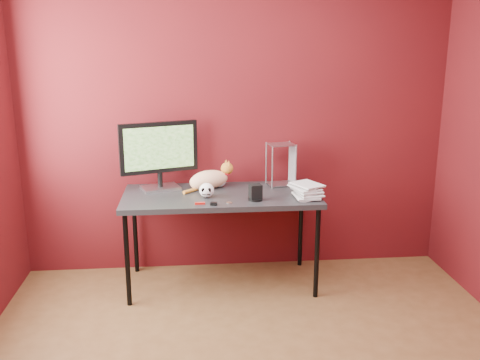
{
  "coord_description": "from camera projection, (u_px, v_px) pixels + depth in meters",
  "views": [
    {
      "loc": [
        -0.37,
        -2.58,
        1.9
      ],
      "look_at": [
        -0.02,
        1.15,
        0.92
      ],
      "focal_mm": 40.0,
      "sensor_mm": 36.0,
      "label": 1
    }
  ],
  "objects": [
    {
      "name": "room",
      "position": [
        266.0,
        135.0,
        2.64
      ],
      "size": [
        3.52,
        3.52,
        2.61
      ],
      "color": "brown",
      "rests_on": "ground"
    },
    {
      "name": "desk",
      "position": [
        221.0,
        200.0,
        4.13
      ],
      "size": [
        1.5,
        0.7,
        0.75
      ],
      "color": "black",
      "rests_on": "ground"
    },
    {
      "name": "monitor",
      "position": [
        159.0,
        152.0,
        4.17
      ],
      "size": [
        0.6,
        0.28,
        0.54
      ],
      "rotation": [
        0.0,
        0.0,
        0.33
      ],
      "color": "#AAAAAE",
      "rests_on": "desk"
    },
    {
      "name": "cat",
      "position": [
        210.0,
        179.0,
        4.26
      ],
      "size": [
        0.41,
        0.3,
        0.22
      ],
      "rotation": [
        0.0,
        0.0,
        0.36
      ],
      "color": "orange",
      "rests_on": "desk"
    },
    {
      "name": "skull_mug",
      "position": [
        207.0,
        190.0,
        4.01
      ],
      "size": [
        0.11,
        0.11,
        0.11
      ],
      "rotation": [
        0.0,
        0.0,
        -0.1
      ],
      "color": "white",
      "rests_on": "desk"
    },
    {
      "name": "speaker",
      "position": [
        255.0,
        193.0,
        3.94
      ],
      "size": [
        0.11,
        0.11,
        0.12
      ],
      "rotation": [
        0.0,
        0.0,
        0.21
      ],
      "color": "black",
      "rests_on": "desk"
    },
    {
      "name": "book_stack",
      "position": [
        298.0,
        121.0,
        3.87
      ],
      "size": [
        0.26,
        0.28,
        1.16
      ],
      "rotation": [
        0.0,
        0.0,
        0.25
      ],
      "color": "beige",
      "rests_on": "desk"
    },
    {
      "name": "wire_rack",
      "position": [
        281.0,
        164.0,
        4.33
      ],
      "size": [
        0.22,
        0.19,
        0.35
      ],
      "rotation": [
        0.0,
        0.0,
        0.16
      ],
      "color": "#AAAAAE",
      "rests_on": "desk"
    },
    {
      "name": "pocket_knife",
      "position": [
        200.0,
        203.0,
        3.85
      ],
      "size": [
        0.08,
        0.03,
        0.01
      ],
      "primitive_type": "cube",
      "rotation": [
        0.0,
        0.0,
        0.08
      ],
      "color": "#AC120D",
      "rests_on": "desk"
    },
    {
      "name": "black_gadget",
      "position": [
        214.0,
        204.0,
        3.83
      ],
      "size": [
        0.05,
        0.04,
        0.02
      ],
      "primitive_type": "cube",
      "rotation": [
        0.0,
        0.0,
        -0.25
      ],
      "color": "black",
      "rests_on": "desk"
    },
    {
      "name": "washer",
      "position": [
        229.0,
        203.0,
        3.89
      ],
      "size": [
        0.04,
        0.04,
        0.0
      ],
      "primitive_type": "cylinder",
      "color": "#AAAAAE",
      "rests_on": "desk"
    }
  ]
}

